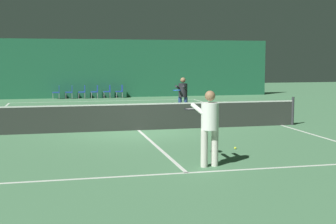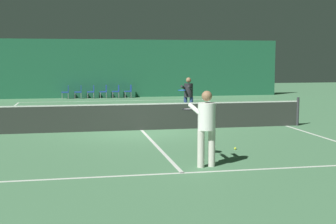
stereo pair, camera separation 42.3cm
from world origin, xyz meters
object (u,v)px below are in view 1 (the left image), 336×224
Objects in this scene: courtside_chair_3 at (96,91)px; courtside_chair_4 at (108,91)px; player_far at (183,94)px; courtside_chair_2 at (83,91)px; tennis_ball at (235,148)px; tennis_net at (138,116)px; courtside_chair_0 at (57,91)px; player_near at (209,122)px; courtside_chair_1 at (70,91)px; courtside_chair_5 at (120,90)px.

courtside_chair_4 is at bearing 90.00° from courtside_chair_3.
courtside_chair_2 is at bearing -129.49° from player_far.
courtside_chair_4 is 18.20m from tennis_ball.
tennis_net is at bearing 4.98° from courtside_chair_2.
courtside_chair_0 is at bearing -90.00° from courtside_chair_2.
player_near reaches higher than player_far.
player_near is 19.96m from courtside_chair_3.
courtside_chair_0 is 12.73× the size of tennis_ball.
courtside_chair_2 is (1.60, 0.00, 0.00)m from courtside_chair_0.
tennis_net is 14.19m from courtside_chair_1.
courtside_chair_5 is at bearing 90.00° from courtside_chair_1.
courtside_chair_4 is at bearing -137.65° from player_far.
tennis_ball is at bearing 15.03° from courtside_chair_0.
tennis_ball is (2.05, -4.07, -0.48)m from tennis_net.
tennis_net is 4.60m from player_far.
tennis_ball is (3.27, -18.12, -0.45)m from courtside_chair_2.
player_far is at bearing 85.85° from tennis_ball.
courtside_chair_2 is 1.00× the size of courtside_chair_3.
player_near reaches higher than courtside_chair_2.
courtside_chair_4 is (-0.30, 19.92, -0.55)m from player_near.
courtside_chair_1 is (-4.63, 10.29, -0.50)m from player_far.
tennis_ball is at bearing 2.77° from courtside_chair_5.
courtside_chair_2 is (-1.90, 19.92, -0.55)m from player_near.
player_far is 10.99m from courtside_chair_2.
player_far is 10.54m from courtside_chair_4.
courtside_chair_5 is 12.73× the size of tennis_ball.
courtside_chair_2 reaches higher than tennis_ball.
player_far is 25.71× the size of tennis_ball.
courtside_chair_5 is at bearing 85.24° from tennis_net.
courtside_chair_1 is at bearing 102.65° from tennis_ball.
tennis_net is 14.32m from courtside_chair_0.
player_near is at bearing 5.45° from courtside_chair_2.
courtside_chair_0 is at bearing 101.35° from tennis_net.
tennis_ball is (2.47, -18.12, -0.45)m from courtside_chair_3.
player_far is 7.91m from tennis_ball.
player_far is 10.40m from courtside_chair_5.
tennis_net is 14.29× the size of courtside_chair_1.
tennis_ball is (1.37, 1.80, -1.00)m from player_near.
courtside_chair_3 is 1.00× the size of courtside_chair_5.
courtside_chair_4 is at bearing 95.28° from tennis_ball.
courtside_chair_2 is 12.73× the size of tennis_ball.
courtside_chair_1 is at bearing -90.00° from courtside_chair_4.
courtside_chair_5 is at bearing 90.00° from courtside_chair_4.
courtside_chair_2 is at bearing -4.73° from player_near.
courtside_chair_1 is 3.19m from courtside_chair_5.
courtside_chair_1 is 0.80m from courtside_chair_2.
player_near is 2.11× the size of courtside_chair_1.
courtside_chair_0 and courtside_chair_3 have the same top height.
courtside_chair_1 is 1.00× the size of courtside_chair_5.
courtside_chair_4 reaches higher than tennis_ball.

